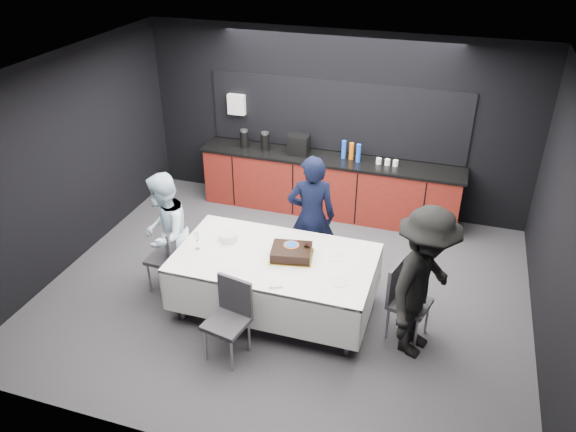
# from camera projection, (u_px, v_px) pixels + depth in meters

# --- Properties ---
(ground) EXTENTS (6.00, 6.00, 0.00)m
(ground) POSITION_uv_depth(u_px,v_px,m) (286.00, 290.00, 7.23)
(ground) COLOR #3D3C41
(ground) RESTS_ON ground
(room_shell) EXTENTS (6.04, 5.04, 2.82)m
(room_shell) POSITION_uv_depth(u_px,v_px,m) (285.00, 158.00, 6.31)
(room_shell) COLOR white
(room_shell) RESTS_ON ground
(kitchenette) EXTENTS (4.10, 0.64, 2.05)m
(kitchenette) POSITION_uv_depth(u_px,v_px,m) (328.00, 180.00, 8.80)
(kitchenette) COLOR #61150F
(kitchenette) RESTS_ON ground
(party_table) EXTENTS (2.32, 1.32, 0.78)m
(party_table) POSITION_uv_depth(u_px,v_px,m) (275.00, 266.00, 6.58)
(party_table) COLOR #99999E
(party_table) RESTS_ON ground
(cake_assembly) EXTENTS (0.56, 0.48, 0.16)m
(cake_assembly) POSITION_uv_depth(u_px,v_px,m) (292.00, 252.00, 6.48)
(cake_assembly) COLOR gold
(cake_assembly) RESTS_ON party_table
(plate_stack) EXTENTS (0.23, 0.23, 0.10)m
(plate_stack) POSITION_uv_depth(u_px,v_px,m) (228.00, 237.00, 6.79)
(plate_stack) COLOR white
(plate_stack) RESTS_ON party_table
(loose_plate_near) EXTENTS (0.21, 0.21, 0.01)m
(loose_plate_near) POSITION_uv_depth(u_px,v_px,m) (232.00, 272.00, 6.24)
(loose_plate_near) COLOR white
(loose_plate_near) RESTS_ON party_table
(loose_plate_right_a) EXTENTS (0.21, 0.21, 0.01)m
(loose_plate_right_a) POSITION_uv_depth(u_px,v_px,m) (336.00, 257.00, 6.50)
(loose_plate_right_a) COLOR white
(loose_plate_right_a) RESTS_ON party_table
(loose_plate_right_b) EXTENTS (0.22, 0.22, 0.01)m
(loose_plate_right_b) POSITION_uv_depth(u_px,v_px,m) (339.00, 281.00, 6.09)
(loose_plate_right_b) COLOR white
(loose_plate_right_b) RESTS_ON party_table
(loose_plate_far) EXTENTS (0.19, 0.19, 0.01)m
(loose_plate_far) POSITION_uv_depth(u_px,v_px,m) (285.00, 237.00, 6.88)
(loose_plate_far) COLOR white
(loose_plate_far) RESTS_ON party_table
(fork_pile) EXTENTS (0.17, 0.14, 0.02)m
(fork_pile) POSITION_uv_depth(u_px,v_px,m) (276.00, 285.00, 6.02)
(fork_pile) COLOR white
(fork_pile) RESTS_ON party_table
(champagne_flute) EXTENTS (0.06, 0.06, 0.22)m
(champagne_flute) POSITION_uv_depth(u_px,v_px,m) (196.00, 237.00, 6.58)
(champagne_flute) COLOR white
(champagne_flute) RESTS_ON party_table
(chair_left) EXTENTS (0.44, 0.44, 0.92)m
(chair_left) POSITION_uv_depth(u_px,v_px,m) (171.00, 254.00, 7.01)
(chair_left) COLOR #313035
(chair_left) RESTS_ON ground
(chair_right) EXTENTS (0.52, 0.52, 0.92)m
(chair_right) POSITION_uv_depth(u_px,v_px,m) (404.00, 295.00, 6.27)
(chair_right) COLOR #313035
(chair_right) RESTS_ON ground
(chair_near) EXTENTS (0.49, 0.49, 0.92)m
(chair_near) POSITION_uv_depth(u_px,v_px,m) (230.00, 313.00, 6.01)
(chair_near) COLOR #313035
(chair_near) RESTS_ON ground
(person_center) EXTENTS (0.71, 0.57, 1.70)m
(person_center) POSITION_uv_depth(u_px,v_px,m) (311.00, 217.00, 7.17)
(person_center) COLOR black
(person_center) RESTS_ON ground
(person_left) EXTENTS (0.74, 0.87, 1.59)m
(person_left) POSITION_uv_depth(u_px,v_px,m) (165.00, 234.00, 6.93)
(person_left) COLOR #C5E3F8
(person_left) RESTS_ON ground
(person_right) EXTENTS (0.99, 1.30, 1.78)m
(person_right) POSITION_uv_depth(u_px,v_px,m) (423.00, 284.00, 5.87)
(person_right) COLOR black
(person_right) RESTS_ON ground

